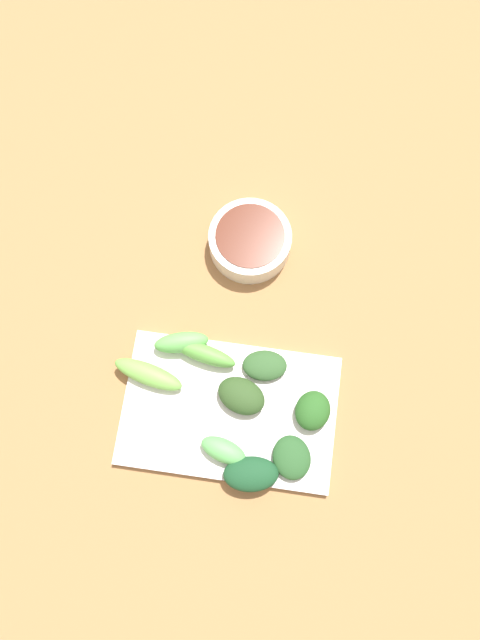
% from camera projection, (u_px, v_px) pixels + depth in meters
% --- Properties ---
extents(tabletop, '(2.10, 2.10, 0.02)m').
position_uv_depth(tabletop, '(228.00, 325.00, 0.92)').
color(tabletop, '#9A6F42').
rests_on(tabletop, ground).
extents(sauce_bowl, '(0.12, 0.12, 0.04)m').
position_uv_depth(sauce_bowl, '(250.00, 241.00, 0.92)').
color(sauce_bowl, silver).
rests_on(sauce_bowl, tabletop).
extents(serving_plate, '(0.19, 0.29, 0.01)m').
position_uv_depth(serving_plate, '(229.00, 411.00, 0.87)').
color(serving_plate, white).
rests_on(serving_plate, tabletop).
extents(broccoli_stalk_0, '(0.04, 0.09, 0.03)m').
position_uv_depth(broccoli_stalk_0, '(205.00, 354.00, 0.87)').
color(broccoli_stalk_0, '#5FAB44').
rests_on(broccoli_stalk_0, serving_plate).
extents(broccoli_leafy_1, '(0.05, 0.07, 0.02)m').
position_uv_depth(broccoli_leafy_1, '(265.00, 366.00, 0.87)').
color(broccoli_leafy_1, '#2F562A').
rests_on(broccoli_leafy_1, serving_plate).
extents(broccoli_stalk_2, '(0.05, 0.10, 0.02)m').
position_uv_depth(broccoli_stalk_2, '(148.00, 374.00, 0.86)').
color(broccoli_stalk_2, '#71B84B').
rests_on(broccoli_stalk_2, serving_plate).
extents(broccoli_stalk_3, '(0.05, 0.07, 0.03)m').
position_uv_depth(broccoli_stalk_3, '(223.00, 451.00, 0.84)').
color(broccoli_stalk_3, '#5CB35B').
rests_on(broccoli_stalk_3, serving_plate).
extents(broccoli_leafy_4, '(0.06, 0.06, 0.03)m').
position_uv_depth(broccoli_leafy_4, '(313.00, 411.00, 0.85)').
color(broccoli_leafy_4, '#275A20').
rests_on(broccoli_leafy_4, serving_plate).
extents(broccoli_leafy_5, '(0.06, 0.08, 0.03)m').
position_uv_depth(broccoli_leafy_5, '(251.00, 474.00, 0.83)').
color(broccoli_leafy_5, '#194726').
rests_on(broccoli_leafy_5, serving_plate).
extents(broccoli_leafy_6, '(0.07, 0.07, 0.02)m').
position_uv_depth(broccoli_leafy_6, '(292.00, 458.00, 0.84)').
color(broccoli_leafy_6, '#275327').
rests_on(broccoli_leafy_6, serving_plate).
extents(broccoli_stalk_7, '(0.05, 0.08, 0.03)m').
position_uv_depth(broccoli_stalk_7, '(181.00, 342.00, 0.87)').
color(broccoli_stalk_7, '#62B655').
rests_on(broccoli_stalk_7, serving_plate).
extents(broccoli_leafy_8, '(0.07, 0.08, 0.03)m').
position_uv_depth(broccoli_leafy_8, '(241.00, 396.00, 0.85)').
color(broccoli_leafy_8, '#2E4B21').
rests_on(broccoli_leafy_8, serving_plate).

